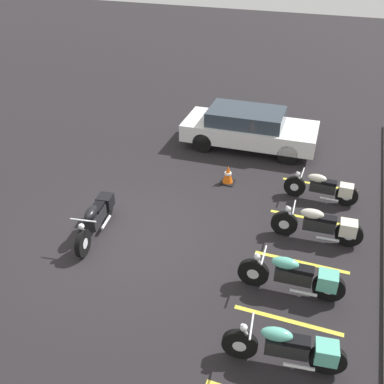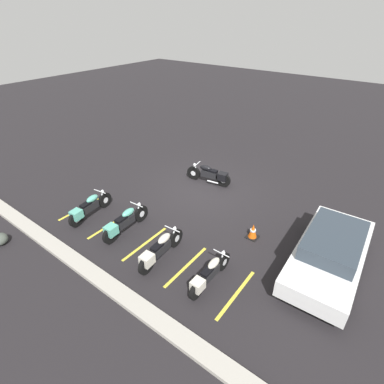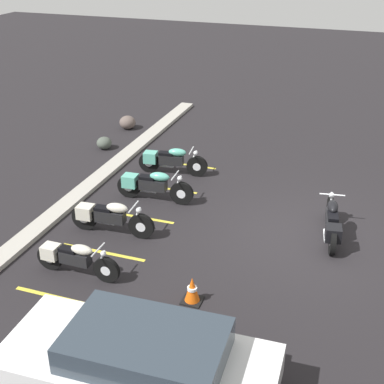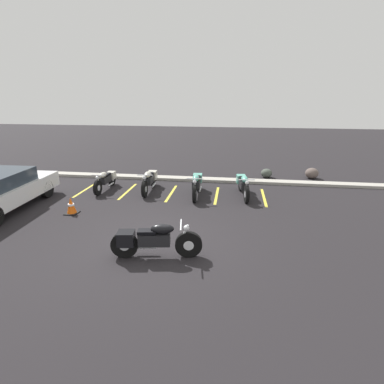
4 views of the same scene
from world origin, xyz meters
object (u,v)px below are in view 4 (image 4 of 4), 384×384
at_px(parked_bike_1, 149,180).
at_px(parked_bike_2, 196,183).
at_px(landscape_rock_0, 267,173).
at_px(landscape_rock_1, 312,173).
at_px(parked_bike_3, 243,184).
at_px(motorcycle_black_featured, 152,240).
at_px(parked_bike_0, 106,180).
at_px(traffic_cone, 71,206).

distance_m(parked_bike_1, parked_bike_2, 1.98).
height_order(parked_bike_2, landscape_rock_0, parked_bike_2).
bearing_deg(landscape_rock_1, parked_bike_3, -137.66).
distance_m(motorcycle_black_featured, parked_bike_1, 5.34).
distance_m(landscape_rock_0, landscape_rock_1, 2.07).
bearing_deg(parked_bike_1, parked_bike_2, 78.68).
bearing_deg(parked_bike_0, parked_bike_3, 90.49).
distance_m(parked_bike_1, traffic_cone, 3.36).
bearing_deg(parked_bike_2, parked_bike_1, -101.02).
xyz_separation_m(parked_bike_1, parked_bike_3, (3.75, -0.11, -0.00)).
bearing_deg(landscape_rock_0, traffic_cone, -140.78).
bearing_deg(traffic_cone, parked_bike_3, 25.71).
xyz_separation_m(motorcycle_black_featured, parked_bike_3, (2.24, 5.02, -0.01)).
xyz_separation_m(motorcycle_black_featured, landscape_rock_0, (3.40, 7.83, -0.25)).
relative_size(parked_bike_0, landscape_rock_1, 3.29).
bearing_deg(parked_bike_3, motorcycle_black_featured, -31.47).
bearing_deg(parked_bike_3, parked_bike_1, -99.08).
bearing_deg(landscape_rock_1, motorcycle_black_featured, -124.50).
relative_size(parked_bike_2, landscape_rock_1, 3.63).
relative_size(motorcycle_black_featured, parked_bike_1, 1.01).
xyz_separation_m(motorcycle_black_featured, parked_bike_2, (0.45, 4.85, -0.00)).
height_order(parked_bike_0, landscape_rock_1, parked_bike_0).
height_order(parked_bike_0, landscape_rock_0, parked_bike_0).
xyz_separation_m(parked_bike_0, parked_bike_3, (5.55, -0.00, 0.03)).
bearing_deg(parked_bike_1, motorcycle_black_featured, 13.24).
bearing_deg(parked_bike_1, landscape_rock_1, 108.96).
relative_size(parked_bike_1, landscape_rock_0, 4.18).
relative_size(parked_bike_0, parked_bike_2, 0.90).
relative_size(parked_bike_3, traffic_cone, 3.76).
xyz_separation_m(parked_bike_1, landscape_rock_0, (4.90, 2.70, -0.24)).
distance_m(parked_bike_2, traffic_cone, 4.57).
distance_m(motorcycle_black_featured, parked_bike_3, 5.50).
distance_m(parked_bike_0, parked_bike_1, 1.81).
bearing_deg(parked_bike_2, parked_bike_3, 92.66).
bearing_deg(landscape_rock_0, parked_bike_3, -112.32).
bearing_deg(parked_bike_2, landscape_rock_1, 118.99).
height_order(motorcycle_black_featured, traffic_cone, motorcycle_black_featured).
relative_size(parked_bike_1, traffic_cone, 3.80).
distance_m(parked_bike_3, traffic_cone, 6.21).
relative_size(parked_bike_1, landscape_rock_1, 3.58).
height_order(parked_bike_3, landscape_rock_0, parked_bike_3).
relative_size(motorcycle_black_featured, parked_bike_0, 1.10).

